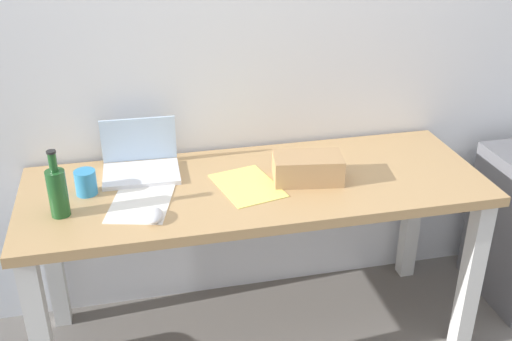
{
  "coord_description": "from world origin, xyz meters",
  "views": [
    {
      "loc": [
        -0.47,
        -2.05,
        1.86
      ],
      "look_at": [
        0.0,
        0.0,
        0.81
      ],
      "focal_mm": 42.68,
      "sensor_mm": 36.0,
      "label": 1
    }
  ],
  "objects_px": {
    "desk": "(256,206)",
    "computer_mouse": "(154,215)",
    "laptop_left": "(141,162)",
    "cardboard_box": "(308,168)",
    "coffee_mug": "(86,182)",
    "beer_bottle": "(58,191)"
  },
  "relations": [
    {
      "from": "laptop_left",
      "to": "beer_bottle",
      "type": "bearing_deg",
      "value": -136.65
    },
    {
      "from": "desk",
      "to": "computer_mouse",
      "type": "height_order",
      "value": "computer_mouse"
    },
    {
      "from": "desk",
      "to": "cardboard_box",
      "type": "relative_size",
      "value": 6.77
    },
    {
      "from": "beer_bottle",
      "to": "coffee_mug",
      "type": "height_order",
      "value": "beer_bottle"
    },
    {
      "from": "computer_mouse",
      "to": "coffee_mug",
      "type": "relative_size",
      "value": 1.05
    },
    {
      "from": "coffee_mug",
      "to": "computer_mouse",
      "type": "bearing_deg",
      "value": -46.66
    },
    {
      "from": "beer_bottle",
      "to": "cardboard_box",
      "type": "distance_m",
      "value": 0.93
    },
    {
      "from": "desk",
      "to": "cardboard_box",
      "type": "bearing_deg",
      "value": -8.6
    },
    {
      "from": "cardboard_box",
      "to": "computer_mouse",
      "type": "bearing_deg",
      "value": -164.56
    },
    {
      "from": "cardboard_box",
      "to": "coffee_mug",
      "type": "bearing_deg",
      "value": 174.66
    },
    {
      "from": "desk",
      "to": "beer_bottle",
      "type": "relative_size",
      "value": 7.22
    },
    {
      "from": "desk",
      "to": "coffee_mug",
      "type": "xyz_separation_m",
      "value": [
        -0.64,
        0.05,
        0.15
      ]
    },
    {
      "from": "coffee_mug",
      "to": "cardboard_box",
      "type": "bearing_deg",
      "value": -5.34
    },
    {
      "from": "cardboard_box",
      "to": "laptop_left",
      "type": "bearing_deg",
      "value": 161.03
    },
    {
      "from": "desk",
      "to": "laptop_left",
      "type": "bearing_deg",
      "value": 156.6
    },
    {
      "from": "laptop_left",
      "to": "computer_mouse",
      "type": "distance_m",
      "value": 0.39
    },
    {
      "from": "desk",
      "to": "laptop_left",
      "type": "relative_size",
      "value": 5.88
    },
    {
      "from": "desk",
      "to": "coffee_mug",
      "type": "height_order",
      "value": "coffee_mug"
    },
    {
      "from": "beer_bottle",
      "to": "computer_mouse",
      "type": "bearing_deg",
      "value": -18.42
    },
    {
      "from": "desk",
      "to": "coffee_mug",
      "type": "bearing_deg",
      "value": 175.68
    },
    {
      "from": "coffee_mug",
      "to": "desk",
      "type": "bearing_deg",
      "value": -4.32
    },
    {
      "from": "laptop_left",
      "to": "cardboard_box",
      "type": "distance_m",
      "value": 0.67
    }
  ]
}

